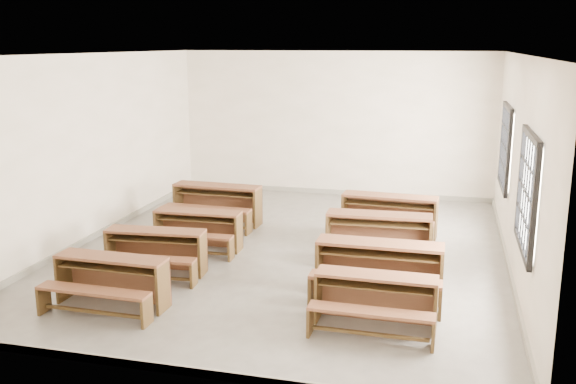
% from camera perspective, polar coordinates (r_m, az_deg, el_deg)
% --- Properties ---
extents(room, '(8.50, 8.50, 3.20)m').
position_cam_1_polar(room, '(10.21, 0.49, 6.23)').
color(room, gray).
rests_on(room, ground).
extents(desk_set_0, '(1.51, 0.81, 0.67)m').
position_cam_1_polar(desk_set_0, '(8.70, -15.51, -7.38)').
color(desk_set_0, brown).
rests_on(desk_set_0, ground).
extents(desk_set_1, '(1.54, 0.89, 0.67)m').
position_cam_1_polar(desk_set_1, '(9.76, -11.76, -4.95)').
color(desk_set_1, brown).
rests_on(desk_set_1, ground).
extents(desk_set_2, '(1.48, 0.80, 0.65)m').
position_cam_1_polar(desk_set_2, '(10.76, -8.08, -3.13)').
color(desk_set_2, brown).
rests_on(desk_set_2, ground).
extents(desk_set_3, '(1.71, 0.94, 0.75)m').
position_cam_1_polar(desk_set_3, '(12.21, -6.39, -0.84)').
color(desk_set_3, brown).
rests_on(desk_set_3, ground).
extents(desk_set_4, '(1.47, 0.78, 0.66)m').
position_cam_1_polar(desk_set_4, '(7.88, 7.78, -9.25)').
color(desk_set_4, brown).
rests_on(desk_set_4, ground).
extents(desk_set_5, '(1.70, 0.88, 0.76)m').
position_cam_1_polar(desk_set_5, '(8.75, 8.08, -6.53)').
color(desk_set_5, brown).
rests_on(desk_set_5, ground).
extents(desk_set_6, '(1.69, 0.92, 0.74)m').
position_cam_1_polar(desk_set_6, '(10.24, 8.04, -3.67)').
color(desk_set_6, brown).
rests_on(desk_set_6, ground).
extents(desk_set_7, '(1.72, 0.97, 0.75)m').
position_cam_1_polar(desk_set_7, '(11.46, 8.95, -1.87)').
color(desk_set_7, brown).
rests_on(desk_set_7, ground).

